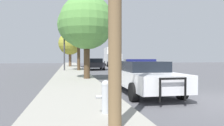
{
  "coord_description": "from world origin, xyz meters",
  "views": [
    {
      "loc": [
        -5.41,
        -7.01,
        1.57
      ],
      "look_at": [
        -1.2,
        14.23,
        1.02
      ],
      "focal_mm": 35.0,
      "sensor_mm": 36.0,
      "label": 1
    }
  ],
  "objects_px": {
    "car_background_midblock": "(95,64)",
    "tree_sidewalk_near": "(87,22)",
    "car_background_oncoming": "(132,64)",
    "police_car": "(143,76)",
    "traffic_light": "(76,38)",
    "tree_sidewalk_far": "(70,43)",
    "fire_hydrant": "(106,96)",
    "box_truck": "(112,56)",
    "tree_sidewalk_mid": "(79,25)"
  },
  "relations": [
    {
      "from": "car_background_midblock",
      "to": "tree_sidewalk_near",
      "type": "bearing_deg",
      "value": -97.9
    },
    {
      "from": "tree_sidewalk_far",
      "to": "tree_sidewalk_near",
      "type": "bearing_deg",
      "value": -87.27
    },
    {
      "from": "car_background_oncoming",
      "to": "box_truck",
      "type": "distance_m",
      "value": 11.62
    },
    {
      "from": "traffic_light",
      "to": "box_truck",
      "type": "height_order",
      "value": "traffic_light"
    },
    {
      "from": "fire_hydrant",
      "to": "tree_sidewalk_near",
      "type": "xyz_separation_m",
      "value": [
        0.28,
        9.44,
        3.37
      ]
    },
    {
      "from": "car_background_oncoming",
      "to": "tree_sidewalk_far",
      "type": "relative_size",
      "value": 0.81
    },
    {
      "from": "tree_sidewalk_mid",
      "to": "traffic_light",
      "type": "bearing_deg",
      "value": 137.22
    },
    {
      "from": "police_car",
      "to": "traffic_light",
      "type": "distance_m",
      "value": 16.4
    },
    {
      "from": "car_background_midblock",
      "to": "tree_sidewalk_far",
      "type": "bearing_deg",
      "value": 112.54
    },
    {
      "from": "traffic_light",
      "to": "car_background_oncoming",
      "type": "bearing_deg",
      "value": 19.87
    },
    {
      "from": "police_car",
      "to": "car_background_midblock",
      "type": "bearing_deg",
      "value": -90.68
    },
    {
      "from": "car_background_midblock",
      "to": "tree_sidewalk_near",
      "type": "distance_m",
      "value": 13.46
    },
    {
      "from": "box_truck",
      "to": "tree_sidewalk_mid",
      "type": "bearing_deg",
      "value": 68.54
    },
    {
      "from": "fire_hydrant",
      "to": "tree_sidewalk_mid",
      "type": "relative_size",
      "value": 0.11
    },
    {
      "from": "police_car",
      "to": "car_background_midblock",
      "type": "height_order",
      "value": "police_car"
    },
    {
      "from": "car_background_midblock",
      "to": "box_truck",
      "type": "xyz_separation_m",
      "value": [
        4.44,
        11.42,
        1.01
      ]
    },
    {
      "from": "fire_hydrant",
      "to": "box_truck",
      "type": "relative_size",
      "value": 0.11
    },
    {
      "from": "box_truck",
      "to": "tree_sidewalk_far",
      "type": "distance_m",
      "value": 8.51
    },
    {
      "from": "car_background_oncoming",
      "to": "tree_sidewalk_near",
      "type": "bearing_deg",
      "value": 66.42
    },
    {
      "from": "tree_sidewalk_far",
      "to": "car_background_midblock",
      "type": "bearing_deg",
      "value": -68.95
    },
    {
      "from": "police_car",
      "to": "car_background_midblock",
      "type": "relative_size",
      "value": 1.17
    },
    {
      "from": "car_background_oncoming",
      "to": "box_truck",
      "type": "relative_size",
      "value": 0.57
    },
    {
      "from": "traffic_light",
      "to": "tree_sidewalk_near",
      "type": "bearing_deg",
      "value": -87.89
    },
    {
      "from": "fire_hydrant",
      "to": "traffic_light",
      "type": "xyz_separation_m",
      "value": [
        -0.1,
        19.56,
        3.15
      ]
    },
    {
      "from": "car_background_midblock",
      "to": "tree_sidewalk_mid",
      "type": "bearing_deg",
      "value": -125.13
    },
    {
      "from": "car_background_oncoming",
      "to": "car_background_midblock",
      "type": "relative_size",
      "value": 0.96
    },
    {
      "from": "fire_hydrant",
      "to": "tree_sidewalk_mid",
      "type": "height_order",
      "value": "tree_sidewalk_mid"
    },
    {
      "from": "police_car",
      "to": "fire_hydrant",
      "type": "bearing_deg",
      "value": 57.83
    },
    {
      "from": "car_background_oncoming",
      "to": "tree_sidewalk_near",
      "type": "distance_m",
      "value": 14.88
    },
    {
      "from": "box_truck",
      "to": "tree_sidewalk_far",
      "type": "height_order",
      "value": "tree_sidewalk_far"
    },
    {
      "from": "traffic_light",
      "to": "car_background_midblock",
      "type": "height_order",
      "value": "traffic_light"
    },
    {
      "from": "tree_sidewalk_mid",
      "to": "tree_sidewalk_far",
      "type": "distance_m",
      "value": 11.31
    },
    {
      "from": "car_background_midblock",
      "to": "tree_sidewalk_near",
      "type": "xyz_separation_m",
      "value": [
        -2.13,
        -12.91,
        3.18
      ]
    },
    {
      "from": "tree_sidewalk_near",
      "to": "tree_sidewalk_mid",
      "type": "xyz_separation_m",
      "value": [
        -0.12,
        9.88,
        1.31
      ]
    },
    {
      "from": "tree_sidewalk_mid",
      "to": "car_background_oncoming",
      "type": "bearing_deg",
      "value": 22.22
    },
    {
      "from": "fire_hydrant",
      "to": "car_background_midblock",
      "type": "relative_size",
      "value": 0.18
    },
    {
      "from": "fire_hydrant",
      "to": "police_car",
      "type": "bearing_deg",
      "value": 58.02
    },
    {
      "from": "box_truck",
      "to": "tree_sidewalk_far",
      "type": "relative_size",
      "value": 1.42
    },
    {
      "from": "car_background_oncoming",
      "to": "police_car",
      "type": "bearing_deg",
      "value": 80.0
    },
    {
      "from": "traffic_light",
      "to": "box_truck",
      "type": "relative_size",
      "value": 0.64
    },
    {
      "from": "fire_hydrant",
      "to": "tree_sidewalk_mid",
      "type": "xyz_separation_m",
      "value": [
        0.16,
        19.32,
        4.68
      ]
    },
    {
      "from": "tree_sidewalk_near",
      "to": "fire_hydrant",
      "type": "bearing_deg",
      "value": -91.68
    },
    {
      "from": "fire_hydrant",
      "to": "tree_sidewalk_mid",
      "type": "distance_m",
      "value": 19.88
    },
    {
      "from": "fire_hydrant",
      "to": "car_background_oncoming",
      "type": "relative_size",
      "value": 0.19
    },
    {
      "from": "fire_hydrant",
      "to": "box_truck",
      "type": "height_order",
      "value": "box_truck"
    },
    {
      "from": "car_background_midblock",
      "to": "tree_sidewalk_near",
      "type": "height_order",
      "value": "tree_sidewalk_near"
    },
    {
      "from": "police_car",
      "to": "fire_hydrant",
      "type": "xyz_separation_m",
      "value": [
        -2.25,
        -3.61,
        -0.17
      ]
    },
    {
      "from": "police_car",
      "to": "tree_sidewalk_near",
      "type": "xyz_separation_m",
      "value": [
        -1.97,
        5.84,
        3.19
      ]
    },
    {
      "from": "police_car",
      "to": "traffic_light",
      "type": "bearing_deg",
      "value": -81.82
    },
    {
      "from": "traffic_light",
      "to": "tree_sidewalk_far",
      "type": "distance_m",
      "value": 10.96
    }
  ]
}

